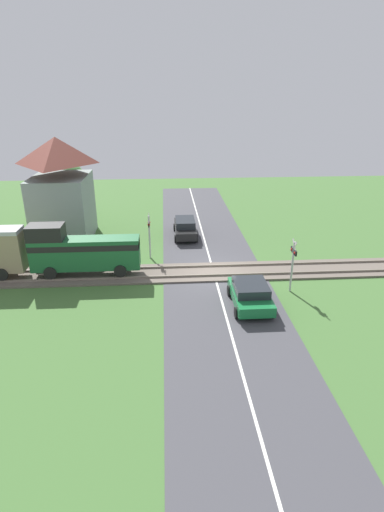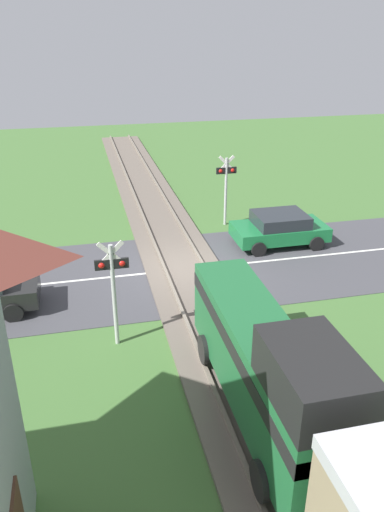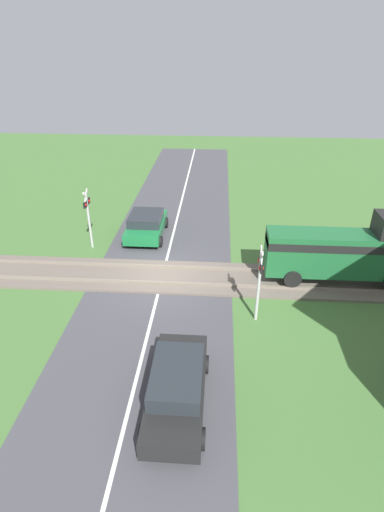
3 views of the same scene
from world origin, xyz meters
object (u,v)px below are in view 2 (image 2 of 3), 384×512
train (356,511)px  crossing_signal_west_approach (226,181)px  crossing_signal_east_approach (113,280)px  car_near_crossing (280,228)px

train → crossing_signal_west_approach: train is taller
train → crossing_signal_east_approach: bearing=-70.0°
train → crossing_signal_east_approach: 8.17m
train → car_near_crossing: size_ratio=3.73×
car_near_crossing → crossing_signal_east_approach: (7.10, 5.54, 1.30)m
crossing_signal_west_approach → car_near_crossing: bearing=119.5°
car_near_crossing → crossing_signal_west_approach: bearing=-60.5°
crossing_signal_west_approach → crossing_signal_east_approach: same height
train → car_near_crossing: bearing=-108.0°
crossing_signal_east_approach → car_near_crossing: bearing=-142.1°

